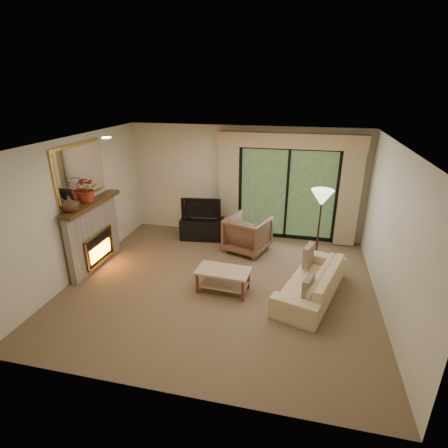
% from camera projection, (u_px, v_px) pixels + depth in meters
% --- Properties ---
extents(floor, '(5.50, 5.50, 0.00)m').
position_uv_depth(floor, '(220.00, 285.00, 6.45)').
color(floor, brown).
rests_on(floor, ground).
extents(ceiling, '(5.50, 5.50, 0.00)m').
position_uv_depth(ceiling, '(220.00, 142.00, 5.48)').
color(ceiling, white).
rests_on(ceiling, ground).
extents(wall_back, '(5.00, 0.00, 5.00)m').
position_uv_depth(wall_back, '(245.00, 182.00, 8.22)').
color(wall_back, beige).
rests_on(wall_back, ground).
extents(wall_front, '(5.00, 0.00, 5.00)m').
position_uv_depth(wall_front, '(165.00, 302.00, 3.70)').
color(wall_front, beige).
rests_on(wall_front, ground).
extents(wall_left, '(0.00, 5.00, 5.00)m').
position_uv_depth(wall_left, '(77.00, 208.00, 6.53)').
color(wall_left, beige).
rests_on(wall_left, ground).
extents(wall_right, '(0.00, 5.00, 5.00)m').
position_uv_depth(wall_right, '(393.00, 234.00, 5.39)').
color(wall_right, beige).
rests_on(wall_right, ground).
extents(fireplace, '(0.24, 1.70, 1.37)m').
position_uv_depth(fireplace, '(94.00, 234.00, 6.92)').
color(fireplace, gray).
rests_on(fireplace, floor).
extents(mirror, '(0.07, 1.45, 1.02)m').
position_uv_depth(mirror, '(80.00, 171.00, 6.46)').
color(mirror, gold).
rests_on(mirror, wall_left).
extents(sliding_door, '(2.26, 0.10, 2.16)m').
position_uv_depth(sliding_door, '(287.00, 194.00, 8.04)').
color(sliding_door, black).
rests_on(sliding_door, floor).
extents(curtain_left, '(0.45, 0.18, 2.35)m').
position_uv_depth(curtain_left, '(229.00, 187.00, 8.19)').
color(curtain_left, tan).
rests_on(curtain_left, floor).
extents(curtain_right, '(0.45, 0.18, 2.35)m').
position_uv_depth(curtain_right, '(350.00, 195.00, 7.63)').
color(curtain_right, tan).
rests_on(curtain_right, floor).
extents(cornice, '(3.20, 0.24, 0.32)m').
position_uv_depth(cornice, '(291.00, 141.00, 7.51)').
color(cornice, tan).
rests_on(cornice, wall_back).
extents(media_console, '(1.06, 0.57, 0.50)m').
position_uv_depth(media_console, '(202.00, 229.00, 8.31)').
color(media_console, black).
rests_on(media_console, floor).
extents(tv, '(0.93, 0.23, 0.53)m').
position_uv_depth(tv, '(202.00, 208.00, 8.11)').
color(tv, black).
rests_on(tv, media_console).
extents(armchair, '(1.08, 1.09, 0.79)m').
position_uv_depth(armchair, '(248.00, 234.00, 7.65)').
color(armchair, brown).
rests_on(armchair, floor).
extents(sofa, '(1.31, 2.11, 0.57)m').
position_uv_depth(sofa, '(311.00, 281.00, 6.04)').
color(sofa, tan).
rests_on(sofa, floor).
extents(pillow_near, '(0.20, 0.37, 0.36)m').
position_uv_depth(pillow_near, '(308.00, 288.00, 5.46)').
color(pillow_near, '#4F3127').
rests_on(pillow_near, sofa).
extents(pillow_far, '(0.22, 0.41, 0.40)m').
position_uv_depth(pillow_far, '(308.00, 255.00, 6.48)').
color(pillow_far, '#4F3127').
rests_on(pillow_far, sofa).
extents(coffee_table, '(0.97, 0.58, 0.42)m').
position_uv_depth(coffee_table, '(223.00, 280.00, 6.20)').
color(coffee_table, tan).
rests_on(coffee_table, floor).
extents(floor_lamp, '(0.55, 0.55, 1.60)m').
position_uv_depth(floor_lamp, '(319.00, 229.00, 6.85)').
color(floor_lamp, beige).
rests_on(floor_lamp, floor).
extents(vase, '(0.31, 0.31, 0.28)m').
position_uv_depth(vase, '(69.00, 204.00, 6.08)').
color(vase, '#442B15').
rests_on(vase, fireplace).
extents(branches, '(0.55, 0.50, 0.52)m').
position_uv_depth(branches, '(87.00, 189.00, 6.54)').
color(branches, '#97321B').
rests_on(branches, fireplace).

